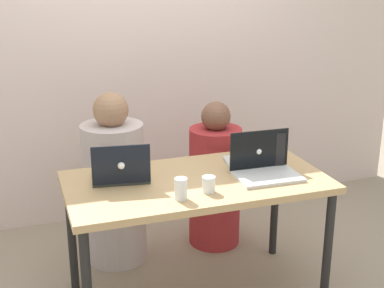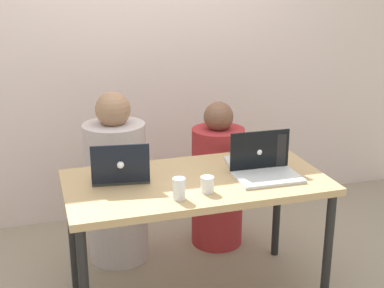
# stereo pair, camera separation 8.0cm
# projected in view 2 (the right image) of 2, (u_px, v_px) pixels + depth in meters

# --- Properties ---
(back_wall) EXTENTS (4.50, 0.10, 2.36)m
(back_wall) POSITION_uv_depth(u_px,v_px,m) (143.00, 64.00, 4.02)
(back_wall) COLOR beige
(back_wall) RESTS_ON ground
(desk) EXTENTS (1.44, 0.74, 0.76)m
(desk) POSITION_uv_depth(u_px,v_px,m) (196.00, 191.00, 2.97)
(desk) COLOR tan
(desk) RESTS_ON ground
(person_on_left) EXTENTS (0.48, 0.48, 1.14)m
(person_on_left) POSITION_uv_depth(u_px,v_px,m) (117.00, 187.00, 3.48)
(person_on_left) COLOR #BCAEAD
(person_on_left) RESTS_ON ground
(person_on_right) EXTENTS (0.44, 0.44, 1.03)m
(person_on_right) POSITION_uv_depth(u_px,v_px,m) (217.00, 182.00, 3.70)
(person_on_right) COLOR #A42A2D
(person_on_right) RESTS_ON ground
(laptop_front_right) EXTENTS (0.36, 0.28, 0.24)m
(laptop_front_right) POSITION_uv_depth(u_px,v_px,m) (265.00, 167.00, 2.98)
(laptop_front_right) COLOR silver
(laptop_front_right) RESTS_ON desk
(laptop_back_left) EXTENTS (0.34, 0.29, 0.23)m
(laptop_back_left) POSITION_uv_depth(u_px,v_px,m) (121.00, 172.00, 2.92)
(laptop_back_left) COLOR #343B39
(laptop_back_left) RESTS_ON desk
(laptop_back_right) EXTENTS (0.35, 0.28, 0.21)m
(laptop_back_right) POSITION_uv_depth(u_px,v_px,m) (255.00, 158.00, 3.13)
(laptop_back_right) COLOR silver
(laptop_back_right) RESTS_ON desk
(water_glass_left) EXTENTS (0.07, 0.07, 0.11)m
(water_glass_left) POSITION_uv_depth(u_px,v_px,m) (179.00, 190.00, 2.68)
(water_glass_left) COLOR white
(water_glass_left) RESTS_ON desk
(water_glass_center) EXTENTS (0.07, 0.07, 0.09)m
(water_glass_center) POSITION_uv_depth(u_px,v_px,m) (207.00, 186.00, 2.76)
(water_glass_center) COLOR white
(water_glass_center) RESTS_ON desk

